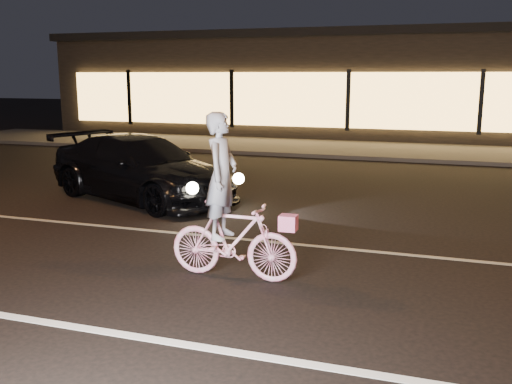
% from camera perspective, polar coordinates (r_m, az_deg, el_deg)
% --- Properties ---
extents(ground, '(90.00, 90.00, 0.00)m').
position_cam_1_polar(ground, '(7.37, -10.45, -8.51)').
color(ground, black).
rests_on(ground, ground).
extents(lane_stripe_near, '(60.00, 0.12, 0.01)m').
position_cam_1_polar(lane_stripe_near, '(6.20, -17.26, -12.81)').
color(lane_stripe_near, silver).
rests_on(lane_stripe_near, ground).
extents(lane_stripe_far, '(60.00, 0.10, 0.01)m').
position_cam_1_polar(lane_stripe_far, '(9.08, -4.39, -4.44)').
color(lane_stripe_far, gray).
rests_on(lane_stripe_far, ground).
extents(sidewalk, '(30.00, 4.00, 0.12)m').
position_cam_1_polar(sidewalk, '(19.49, 8.18, 4.31)').
color(sidewalk, '#383533').
rests_on(sidewalk, ground).
extents(storefront, '(25.40, 8.42, 4.20)m').
position_cam_1_polar(storefront, '(25.24, 10.78, 10.63)').
color(storefront, black).
rests_on(storefront, ground).
extents(cyclist, '(1.65, 0.57, 2.08)m').
position_cam_1_polar(cyclist, '(7.07, -2.63, -2.90)').
color(cyclist, '#FF4B8E').
rests_on(cyclist, ground).
extents(sedan, '(4.85, 3.37, 1.30)m').
position_cam_1_polar(sedan, '(11.86, -11.44, 2.38)').
color(sedan, black).
rests_on(sedan, ground).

